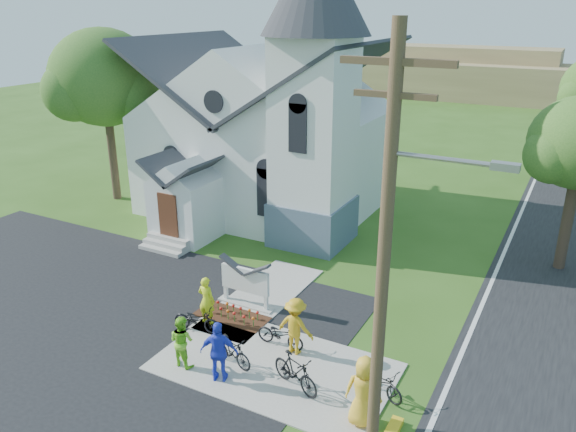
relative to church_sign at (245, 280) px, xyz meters
The scene contains 19 objects.
ground 3.57m from the church_sign, 69.44° to the right, with size 120.00×120.00×0.00m, color #315418.
parking_lot 7.86m from the church_sign, 138.12° to the right, with size 20.00×16.00×0.02m, color black.
sidewalk 3.95m from the church_sign, 45.00° to the right, with size 7.00×4.00×0.05m, color #A09B90.
church 11.06m from the church_sign, 114.73° to the left, with size 12.35×12.00×13.00m.
church_sign is the anchor object (origin of this frame).
flower_bed 1.34m from the church_sign, 90.00° to the right, with size 2.60×1.10×0.07m, color #33190E.
utility_pole 9.18m from the church_sign, 35.60° to the right, with size 3.45×0.28×10.00m.
tree_lot_corner 15.53m from the church_sign, 152.02° to the left, with size 5.60×5.60×9.15m.
distant_hills 53.34m from the church_sign, 85.10° to the left, with size 61.00×10.00×5.60m.
cyclist_0 1.71m from the church_sign, 107.05° to the right, with size 0.62×0.41×1.71m, color #CDE11A.
bike_0 2.34m from the church_sign, 102.51° to the right, with size 0.57×1.63×0.86m, color black.
cyclist_1 3.92m from the church_sign, 86.35° to the right, with size 0.78×0.61×1.61m, color #7FD828.
bike_1 3.61m from the church_sign, 64.27° to the right, with size 0.44×1.54×0.93m, color black.
cyclist_2 4.32m from the church_sign, 67.50° to the right, with size 1.10×0.46×1.87m, color blue.
bike_2 2.96m from the church_sign, 35.60° to the right, with size 0.56×1.61×0.85m, color black.
cyclist_3 3.41m from the church_sign, 30.95° to the right, with size 1.19×0.69×1.85m, color gold.
bike_3 5.01m from the church_sign, 41.58° to the right, with size 0.50×1.78×1.07m, color black.
cyclist_4 6.99m from the church_sign, 32.39° to the right, with size 0.96×0.62×1.96m, color gold.
bike_4 6.40m from the church_sign, 22.37° to the right, with size 0.57×1.65×0.86m, color black.
Camera 1 is at (8.54, -11.74, 10.18)m, focal length 35.00 mm.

